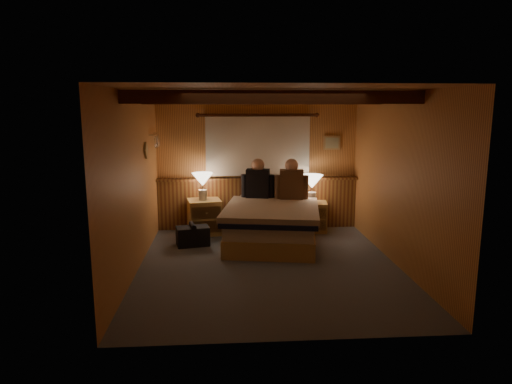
{
  "coord_description": "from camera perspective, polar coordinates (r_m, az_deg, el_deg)",
  "views": [
    {
      "loc": [
        -0.61,
        -6.07,
        2.2
      ],
      "look_at": [
        -0.15,
        0.4,
        0.98
      ],
      "focal_mm": 32.0,
      "sensor_mm": 36.0,
      "label": 1
    }
  ],
  "objects": [
    {
      "name": "framed_print",
      "position": [
        8.41,
        9.46,
        6.08
      ],
      "size": [
        0.3,
        0.04,
        0.25
      ],
      "color": "tan",
      "rests_on": "wall_back"
    },
    {
      "name": "duffel_bag",
      "position": [
        7.41,
        -7.9,
        -5.42
      ],
      "size": [
        0.56,
        0.41,
        0.37
      ],
      "rotation": [
        0.0,
        0.0,
        0.22
      ],
      "color": "black",
      "rests_on": "floor"
    },
    {
      "name": "coat_rail",
      "position": [
        7.75,
        -12.39,
        6.47
      ],
      "size": [
        0.05,
        0.55,
        0.24
      ],
      "color": "silver",
      "rests_on": "wall_left"
    },
    {
      "name": "ceiling_beams",
      "position": [
        6.25,
        1.54,
        11.65
      ],
      "size": [
        3.6,
        1.65,
        0.16
      ],
      "color": "#472111",
      "rests_on": "ceiling"
    },
    {
      "name": "bed",
      "position": [
        7.39,
        2.01,
        -4.0
      ],
      "size": [
        1.73,
        2.08,
        0.64
      ],
      "rotation": [
        0.0,
        0.0,
        -0.17
      ],
      "color": "tan",
      "rests_on": "floor"
    },
    {
      "name": "person_left",
      "position": [
        7.92,
        0.23,
        1.34
      ],
      "size": [
        0.57,
        0.3,
        0.71
      ],
      "rotation": [
        0.0,
        0.0,
        -0.2
      ],
      "color": "black",
      "rests_on": "bed"
    },
    {
      "name": "nightstand_right",
      "position": [
        8.22,
        7.14,
        -3.06
      ],
      "size": [
        0.53,
        0.49,
        0.52
      ],
      "rotation": [
        0.0,
        0.0,
        -0.14
      ],
      "color": "tan",
      "rests_on": "floor"
    },
    {
      "name": "wainscot",
      "position": [
        8.31,
        0.21,
        -1.25
      ],
      "size": [
        3.6,
        0.23,
        0.94
      ],
      "color": "brown",
      "rests_on": "wall_back"
    },
    {
      "name": "floor",
      "position": [
        6.49,
        1.57,
        -9.18
      ],
      "size": [
        4.2,
        4.2,
        0.0
      ],
      "primitive_type": "plane",
      "color": "#494D57",
      "rests_on": "ground"
    },
    {
      "name": "ceiling",
      "position": [
        6.11,
        1.69,
        12.52
      ],
      "size": [
        4.2,
        4.2,
        0.0
      ],
      "primitive_type": "plane",
      "rotation": [
        3.14,
        0.0,
        0.0
      ],
      "color": "#BE8147",
      "rests_on": "wall_back"
    },
    {
      "name": "wall_back",
      "position": [
        8.26,
        0.18,
        3.7
      ],
      "size": [
        3.6,
        0.0,
        3.6
      ],
      "primitive_type": "plane",
      "rotation": [
        1.57,
        0.0,
        0.0
      ],
      "color": "#D5964C",
      "rests_on": "floor"
    },
    {
      "name": "person_right",
      "position": [
        7.84,
        4.44,
        1.23
      ],
      "size": [
        0.59,
        0.28,
        0.72
      ],
      "rotation": [
        0.0,
        0.0,
        -0.12
      ],
      "color": "#523420",
      "rests_on": "bed"
    },
    {
      "name": "lamp_left",
      "position": [
        7.88,
        -6.7,
        1.36
      ],
      "size": [
        0.36,
        0.36,
        0.47
      ],
      "color": "silver",
      "rests_on": "nightstand_left"
    },
    {
      "name": "nightstand_left",
      "position": [
        8.03,
        -6.45,
        -3.08
      ],
      "size": [
        0.63,
        0.58,
        0.61
      ],
      "rotation": [
        0.0,
        0.0,
        0.18
      ],
      "color": "tan",
      "rests_on": "floor"
    },
    {
      "name": "curtain_window",
      "position": [
        8.15,
        0.22,
        5.88
      ],
      "size": [
        2.18,
        0.09,
        1.11
      ],
      "color": "#472111",
      "rests_on": "wall_back"
    },
    {
      "name": "wall_left",
      "position": [
        6.27,
        -14.98,
        1.1
      ],
      "size": [
        0.0,
        4.2,
        4.2
      ],
      "primitive_type": "plane",
      "rotation": [
        1.57,
        0.0,
        1.57
      ],
      "color": "#D5964C",
      "rests_on": "floor"
    },
    {
      "name": "lamp_right",
      "position": [
        8.05,
        7.02,
        1.1
      ],
      "size": [
        0.38,
        0.38,
        0.5
      ],
      "color": "silver",
      "rests_on": "nightstand_right"
    },
    {
      "name": "wall_front",
      "position": [
        4.14,
        4.5,
        -3.37
      ],
      "size": [
        3.6,
        0.0,
        3.6
      ],
      "primitive_type": "plane",
      "rotation": [
        -1.57,
        0.0,
        0.0
      ],
      "color": "#D5964C",
      "rests_on": "floor"
    },
    {
      "name": "wall_right",
      "position": [
        6.61,
        17.36,
        1.46
      ],
      "size": [
        0.0,
        4.2,
        4.2
      ],
      "primitive_type": "plane",
      "rotation": [
        1.57,
        0.0,
        -1.57
      ],
      "color": "#D5964C",
      "rests_on": "floor"
    }
  ]
}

